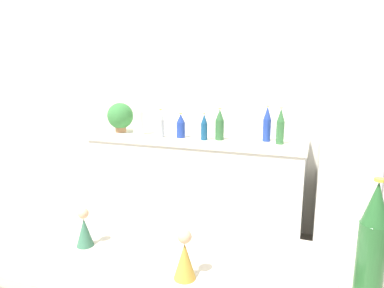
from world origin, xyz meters
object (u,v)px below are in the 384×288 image
(back_bottle_2, at_px, (181,126))
(back_bottle_1, at_px, (220,125))
(back_bottle_0, at_px, (280,127))
(wise_man_figurine_crimson, at_px, (84,230))
(back_bottle_4, at_px, (267,124))
(wine_bottle, at_px, (372,241))
(wise_man_figurine_blue, at_px, (185,258))
(refrigerator, at_px, (382,161))
(back_bottle_5, at_px, (204,127))
(potted_plant, at_px, (120,116))
(fruit_bowl, at_px, (287,283))
(paper_towel_roll, at_px, (139,123))
(back_bottle_3, at_px, (161,124))

(back_bottle_2, bearing_deg, back_bottle_1, 3.17)
(back_bottle_0, height_order, wise_man_figurine_crimson, back_bottle_0)
(back_bottle_0, distance_m, back_bottle_4, 0.15)
(wine_bottle, bearing_deg, wise_man_figurine_blue, -168.23)
(refrigerator, height_order, back_bottle_5, refrigerator)
(potted_plant, relative_size, fruit_bowl, 1.15)
(potted_plant, distance_m, paper_towel_roll, 0.25)
(back_bottle_5, height_order, wise_man_figurine_crimson, back_bottle_5)
(paper_towel_roll, distance_m, back_bottle_3, 0.27)
(potted_plant, bearing_deg, back_bottle_5, -6.09)
(fruit_bowl, bearing_deg, back_bottle_0, 96.55)
(back_bottle_0, relative_size, back_bottle_1, 1.09)
(back_bottle_2, bearing_deg, back_bottle_4, 7.20)
(back_bottle_4, bearing_deg, back_bottle_2, -172.80)
(wine_bottle, distance_m, fruit_bowl, 0.25)
(back_bottle_2, distance_m, wise_man_figurine_crimson, 2.07)
(back_bottle_1, height_order, wine_bottle, wine_bottle)
(potted_plant, relative_size, paper_towel_roll, 1.28)
(back_bottle_5, bearing_deg, wine_bottle, -60.36)
(paper_towel_roll, bearing_deg, fruit_bowl, -52.38)
(back_bottle_2, relative_size, wise_man_figurine_blue, 1.49)
(paper_towel_roll, relative_size, wine_bottle, 0.70)
(potted_plant, height_order, back_bottle_5, potted_plant)
(wise_man_figurine_blue, relative_size, wise_man_figurine_crimson, 1.10)
(refrigerator, xyz_separation_m, wise_man_figurine_blue, (-0.83, -2.06, 0.14))
(back_bottle_5, bearing_deg, refrigerator, 0.51)
(back_bottle_1, relative_size, back_bottle_2, 1.25)
(back_bottle_5, bearing_deg, fruit_bowl, -66.01)
(wise_man_figurine_crimson, bearing_deg, back_bottle_3, 107.89)
(refrigerator, distance_m, wise_man_figurine_crimson, 2.35)
(back_bottle_5, relative_size, wise_man_figurine_crimson, 1.74)
(wine_bottle, xyz_separation_m, wise_man_figurine_blue, (-0.50, -0.10, -0.09))
(refrigerator, bearing_deg, back_bottle_1, 178.21)
(potted_plant, bearing_deg, back_bottle_3, -12.62)
(fruit_bowl, bearing_deg, back_bottle_5, 113.99)
(back_bottle_0, bearing_deg, back_bottle_3, -176.73)
(paper_towel_roll, height_order, back_bottle_1, back_bottle_1)
(back_bottle_2, height_order, wine_bottle, wine_bottle)
(refrigerator, relative_size, wise_man_figurine_crimson, 12.47)
(paper_towel_roll, relative_size, wise_man_figurine_blue, 1.51)
(paper_towel_roll, relative_size, back_bottle_4, 0.74)
(wise_man_figurine_blue, bearing_deg, potted_plant, 125.67)
(potted_plant, xyz_separation_m, paper_towel_roll, (0.24, -0.06, -0.05))
(back_bottle_0, bearing_deg, fruit_bowl, -83.45)
(refrigerator, xyz_separation_m, potted_plant, (-2.38, 0.09, 0.23))
(fruit_bowl, bearing_deg, paper_towel_roll, 127.62)
(wine_bottle, xyz_separation_m, wise_man_figurine_crimson, (-0.89, -0.04, -0.10))
(wise_man_figurine_crimson, bearing_deg, refrigerator, 58.39)
(potted_plant, relative_size, back_bottle_1, 1.04)
(fruit_bowl, bearing_deg, refrigerator, 75.07)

